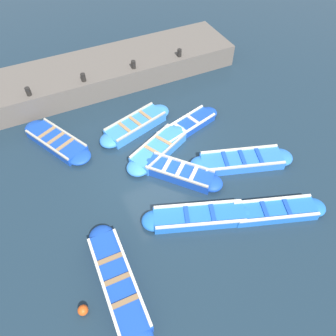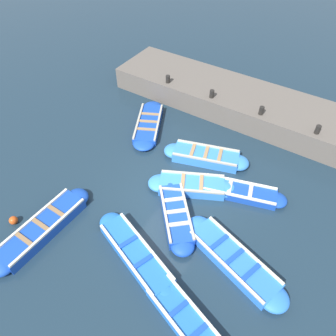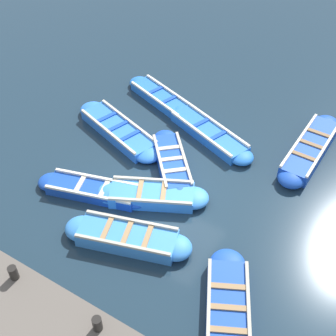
{
  "view_description": "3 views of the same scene",
  "coord_description": "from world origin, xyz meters",
  "px_view_note": "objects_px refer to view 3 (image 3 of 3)",
  "views": [
    {
      "loc": [
        -7.28,
        3.07,
        9.17
      ],
      "look_at": [
        -0.33,
        -0.27,
        0.22
      ],
      "focal_mm": 35.0,
      "sensor_mm": 36.0,
      "label": 1
    },
    {
      "loc": [
        -6.35,
        -3.88,
        9.15
      ],
      "look_at": [
        0.84,
        0.73,
        0.4
      ],
      "focal_mm": 35.0,
      "sensor_mm": 36.0,
      "label": 2
    },
    {
      "loc": [
        8.23,
        4.73,
        9.78
      ],
      "look_at": [
        -0.29,
        -0.46,
        0.37
      ],
      "focal_mm": 50.0,
      "sensor_mm": 36.0,
      "label": 3
    }
  ],
  "objects_px": {
    "boat_outer_left": "(172,163)",
    "bollard_mid_north": "(13,273)",
    "boat_end_of_row": "(310,149)",
    "boat_inner_gap": "(162,98)",
    "boat_far_corner": "(152,195)",
    "boat_mid_row": "(228,311)",
    "boat_outer_right": "(93,190)",
    "boat_broadside": "(209,133)",
    "bollard_mid_south": "(97,324)",
    "boat_centre": "(119,130)",
    "boat_tucked": "(127,238)"
  },
  "relations": [
    {
      "from": "boat_end_of_row",
      "to": "boat_mid_row",
      "type": "relative_size",
      "value": 1.12
    },
    {
      "from": "boat_mid_row",
      "to": "boat_inner_gap",
      "type": "distance_m",
      "value": 8.5
    },
    {
      "from": "boat_centre",
      "to": "bollard_mid_north",
      "type": "xyz_separation_m",
      "value": [
        6.19,
        1.75,
        1.03
      ]
    },
    {
      "from": "boat_tucked",
      "to": "bollard_mid_south",
      "type": "bearing_deg",
      "value": 24.5
    },
    {
      "from": "boat_outer_left",
      "to": "boat_outer_right",
      "type": "relative_size",
      "value": 0.84
    },
    {
      "from": "boat_mid_row",
      "to": "boat_outer_right",
      "type": "height_order",
      "value": "boat_mid_row"
    },
    {
      "from": "bollard_mid_north",
      "to": "boat_mid_row",
      "type": "bearing_deg",
      "value": 117.47
    },
    {
      "from": "boat_inner_gap",
      "to": "bollard_mid_south",
      "type": "height_order",
      "value": "bollard_mid_south"
    },
    {
      "from": "boat_outer_left",
      "to": "bollard_mid_north",
      "type": "xyz_separation_m",
      "value": [
        5.72,
        -0.58,
        1.02
      ]
    },
    {
      "from": "bollard_mid_north",
      "to": "boat_broadside",
      "type": "bearing_deg",
      "value": 173.71
    },
    {
      "from": "boat_centre",
      "to": "bollard_mid_north",
      "type": "bearing_deg",
      "value": 15.82
    },
    {
      "from": "boat_mid_row",
      "to": "boat_outer_left",
      "type": "relative_size",
      "value": 1.22
    },
    {
      "from": "bollard_mid_south",
      "to": "boat_inner_gap",
      "type": "bearing_deg",
      "value": -155.99
    },
    {
      "from": "boat_tucked",
      "to": "boat_outer_right",
      "type": "xyz_separation_m",
      "value": [
        -0.92,
        -1.86,
        -0.05
      ]
    },
    {
      "from": "boat_end_of_row",
      "to": "boat_inner_gap",
      "type": "relative_size",
      "value": 1.13
    },
    {
      "from": "boat_tucked",
      "to": "boat_centre",
      "type": "height_order",
      "value": "boat_tucked"
    },
    {
      "from": "boat_far_corner",
      "to": "bollard_mid_north",
      "type": "bearing_deg",
      "value": -10.16
    },
    {
      "from": "boat_end_of_row",
      "to": "boat_inner_gap",
      "type": "height_order",
      "value": "boat_end_of_row"
    },
    {
      "from": "bollard_mid_north",
      "to": "bollard_mid_south",
      "type": "relative_size",
      "value": 1.0
    },
    {
      "from": "boat_mid_row",
      "to": "bollard_mid_south",
      "type": "relative_size",
      "value": 10.05
    },
    {
      "from": "boat_broadside",
      "to": "boat_end_of_row",
      "type": "bearing_deg",
      "value": 106.2
    },
    {
      "from": "boat_far_corner",
      "to": "boat_end_of_row",
      "type": "bearing_deg",
      "value": 143.15
    },
    {
      "from": "boat_broadside",
      "to": "boat_outer_left",
      "type": "relative_size",
      "value": 1.31
    },
    {
      "from": "bollard_mid_north",
      "to": "boat_tucked",
      "type": "bearing_deg",
      "value": 158.49
    },
    {
      "from": "boat_far_corner",
      "to": "boat_mid_row",
      "type": "xyz_separation_m",
      "value": [
        2.12,
        3.42,
        -0.03
      ]
    },
    {
      "from": "boat_end_of_row",
      "to": "bollard_mid_south",
      "type": "distance_m",
      "value": 8.74
    },
    {
      "from": "boat_outer_right",
      "to": "bollard_mid_south",
      "type": "bearing_deg",
      "value": 40.58
    },
    {
      "from": "boat_broadside",
      "to": "bollard_mid_south",
      "type": "relative_size",
      "value": 10.77
    },
    {
      "from": "boat_end_of_row",
      "to": "boat_far_corner",
      "type": "xyz_separation_m",
      "value": [
        4.22,
        -3.16,
        -0.02
      ]
    },
    {
      "from": "boat_far_corner",
      "to": "boat_inner_gap",
      "type": "relative_size",
      "value": 0.93
    },
    {
      "from": "boat_end_of_row",
      "to": "boat_broadside",
      "type": "bearing_deg",
      "value": -73.8
    },
    {
      "from": "boat_broadside",
      "to": "bollard_mid_north",
      "type": "relative_size",
      "value": 10.77
    },
    {
      "from": "bollard_mid_south",
      "to": "boat_outer_left",
      "type": "bearing_deg",
      "value": -163.38
    },
    {
      "from": "boat_mid_row",
      "to": "boat_inner_gap",
      "type": "height_order",
      "value": "boat_mid_row"
    },
    {
      "from": "boat_end_of_row",
      "to": "boat_centre",
      "type": "height_order",
      "value": "boat_end_of_row"
    },
    {
      "from": "boat_end_of_row",
      "to": "boat_outer_left",
      "type": "height_order",
      "value": "boat_end_of_row"
    },
    {
      "from": "boat_mid_row",
      "to": "bollard_mid_south",
      "type": "bearing_deg",
      "value": -41.19
    },
    {
      "from": "boat_outer_left",
      "to": "boat_inner_gap",
      "type": "xyz_separation_m",
      "value": [
        -2.77,
        -2.08,
        -0.03
      ]
    },
    {
      "from": "boat_far_corner",
      "to": "boat_outer_right",
      "type": "distance_m",
      "value": 1.72
    },
    {
      "from": "boat_centre",
      "to": "boat_outer_left",
      "type": "xyz_separation_m",
      "value": [
        0.47,
        2.33,
        0.01
      ]
    },
    {
      "from": "boat_mid_row",
      "to": "boat_far_corner",
      "type": "bearing_deg",
      "value": -121.85
    },
    {
      "from": "boat_outer_right",
      "to": "bollard_mid_north",
      "type": "bearing_deg",
      "value": 12.6
    },
    {
      "from": "boat_centre",
      "to": "boat_broadside",
      "type": "xyz_separation_m",
      "value": [
        -1.43,
        2.59,
        -0.01
      ]
    },
    {
      "from": "boat_mid_row",
      "to": "boat_outer_left",
      "type": "bearing_deg",
      "value": -134.44
    },
    {
      "from": "boat_far_corner",
      "to": "boat_outer_left",
      "type": "height_order",
      "value": "boat_outer_left"
    },
    {
      "from": "boat_broadside",
      "to": "boat_inner_gap",
      "type": "relative_size",
      "value": 1.08
    },
    {
      "from": "boat_broadside",
      "to": "boat_far_corner",
      "type": "bearing_deg",
      "value": -1.21
    },
    {
      "from": "boat_outer_right",
      "to": "bollard_mid_south",
      "type": "height_order",
      "value": "bollard_mid_south"
    },
    {
      "from": "boat_mid_row",
      "to": "boat_inner_gap",
      "type": "relative_size",
      "value": 1.01
    },
    {
      "from": "boat_outer_right",
      "to": "boat_broadside",
      "type": "bearing_deg",
      "value": 157.71
    }
  ]
}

